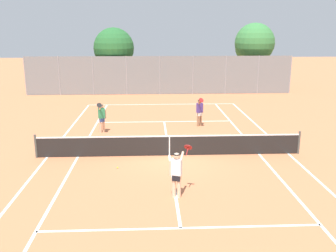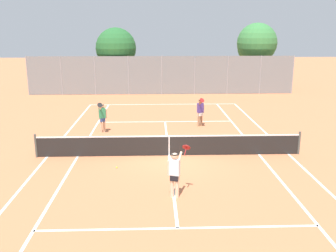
{
  "view_description": "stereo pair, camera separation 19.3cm",
  "coord_description": "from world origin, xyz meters",
  "px_view_note": "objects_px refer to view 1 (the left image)",
  "views": [
    {
      "loc": [
        -0.82,
        -16.09,
        5.59
      ],
      "look_at": [
        0.01,
        1.5,
        1.0
      ],
      "focal_mm": 40.0,
      "sensor_mm": 36.0,
      "label": 1
    },
    {
      "loc": [
        -0.63,
        -16.1,
        5.59
      ],
      "look_at": [
        0.01,
        1.5,
        1.0
      ],
      "focal_mm": 40.0,
      "sensor_mm": 36.0,
      "label": 2
    }
  ],
  "objects_px": {
    "tennis_net": "(169,145)",
    "loose_tennis_ball_0": "(101,115)",
    "tree_behind_left": "(114,49)",
    "player_near_side": "(177,172)",
    "loose_tennis_ball_2": "(118,168)",
    "player_far_left": "(102,116)",
    "tree_behind_right": "(253,45)",
    "player_far_right": "(200,111)"
  },
  "relations": [
    {
      "from": "loose_tennis_ball_0",
      "to": "loose_tennis_ball_2",
      "type": "distance_m",
      "value": 9.86
    },
    {
      "from": "loose_tennis_ball_2",
      "to": "tree_behind_left",
      "type": "xyz_separation_m",
      "value": [
        -1.88,
        20.04,
        3.78
      ]
    },
    {
      "from": "player_far_left",
      "to": "tree_behind_right",
      "type": "relative_size",
      "value": 0.29
    },
    {
      "from": "tennis_net",
      "to": "loose_tennis_ball_0",
      "type": "distance_m",
      "value": 9.16
    },
    {
      "from": "loose_tennis_ball_0",
      "to": "loose_tennis_ball_2",
      "type": "relative_size",
      "value": 1.0
    },
    {
      "from": "player_far_left",
      "to": "player_far_right",
      "type": "distance_m",
      "value": 5.69
    },
    {
      "from": "tennis_net",
      "to": "tree_behind_right",
      "type": "relative_size",
      "value": 1.96
    },
    {
      "from": "loose_tennis_ball_0",
      "to": "tree_behind_left",
      "type": "relative_size",
      "value": 0.01
    },
    {
      "from": "tennis_net",
      "to": "player_far_left",
      "type": "xyz_separation_m",
      "value": [
        -3.53,
        4.07,
        0.42
      ]
    },
    {
      "from": "tree_behind_left",
      "to": "tree_behind_right",
      "type": "height_order",
      "value": "tree_behind_right"
    },
    {
      "from": "player_near_side",
      "to": "tree_behind_left",
      "type": "bearing_deg",
      "value": 100.25
    },
    {
      "from": "player_far_left",
      "to": "tennis_net",
      "type": "bearing_deg",
      "value": -49.1
    },
    {
      "from": "tree_behind_left",
      "to": "player_far_right",
      "type": "bearing_deg",
      "value": -65.15
    },
    {
      "from": "loose_tennis_ball_0",
      "to": "tree_behind_left",
      "type": "height_order",
      "value": "tree_behind_left"
    },
    {
      "from": "tennis_net",
      "to": "loose_tennis_ball_0",
      "type": "xyz_separation_m",
      "value": [
        -4.12,
        8.17,
        -0.48
      ]
    },
    {
      "from": "loose_tennis_ball_0",
      "to": "tree_behind_left",
      "type": "xyz_separation_m",
      "value": [
        0.01,
        10.37,
        3.78
      ]
    },
    {
      "from": "loose_tennis_ball_2",
      "to": "tree_behind_right",
      "type": "distance_m",
      "value": 23.6
    },
    {
      "from": "player_near_side",
      "to": "player_far_right",
      "type": "distance_m",
      "value": 9.8
    },
    {
      "from": "tennis_net",
      "to": "player_near_side",
      "type": "xyz_separation_m",
      "value": [
        0.02,
        -4.33,
        0.42
      ]
    },
    {
      "from": "player_far_right",
      "to": "player_far_left",
      "type": "bearing_deg",
      "value": -167.99
    },
    {
      "from": "player_far_right",
      "to": "loose_tennis_ball_0",
      "type": "height_order",
      "value": "player_far_right"
    },
    {
      "from": "tree_behind_right",
      "to": "tennis_net",
      "type": "bearing_deg",
      "value": -114.76
    },
    {
      "from": "loose_tennis_ball_2",
      "to": "tree_behind_left",
      "type": "distance_m",
      "value": 20.48
    },
    {
      "from": "player_far_left",
      "to": "tree_behind_left",
      "type": "bearing_deg",
      "value": 92.3
    },
    {
      "from": "player_near_side",
      "to": "player_far_right",
      "type": "height_order",
      "value": "same"
    },
    {
      "from": "player_far_right",
      "to": "tree_behind_right",
      "type": "bearing_deg",
      "value": 63.94
    },
    {
      "from": "loose_tennis_ball_0",
      "to": "loose_tennis_ball_2",
      "type": "height_order",
      "value": "same"
    },
    {
      "from": "player_near_side",
      "to": "tree_behind_right",
      "type": "relative_size",
      "value": 0.29
    },
    {
      "from": "player_far_right",
      "to": "loose_tennis_ball_0",
      "type": "xyz_separation_m",
      "value": [
        -6.16,
        2.91,
        -0.89
      ]
    },
    {
      "from": "player_far_left",
      "to": "player_near_side",
      "type": "bearing_deg",
      "value": -67.08
    },
    {
      "from": "player_far_left",
      "to": "tree_behind_right",
      "type": "xyz_separation_m",
      "value": [
        12.28,
        14.9,
        3.24
      ]
    },
    {
      "from": "tennis_net",
      "to": "loose_tennis_ball_2",
      "type": "relative_size",
      "value": 181.82
    },
    {
      "from": "player_far_left",
      "to": "loose_tennis_ball_2",
      "type": "bearing_deg",
      "value": -76.86
    },
    {
      "from": "tree_behind_left",
      "to": "player_near_side",
      "type": "bearing_deg",
      "value": -79.75
    },
    {
      "from": "loose_tennis_ball_2",
      "to": "player_far_left",
      "type": "bearing_deg",
      "value": 103.14
    },
    {
      "from": "player_near_side",
      "to": "loose_tennis_ball_0",
      "type": "height_order",
      "value": "player_near_side"
    },
    {
      "from": "loose_tennis_ball_2",
      "to": "tennis_net",
      "type": "bearing_deg",
      "value": 34.06
    },
    {
      "from": "tennis_net",
      "to": "tree_behind_left",
      "type": "bearing_deg",
      "value": 102.5
    },
    {
      "from": "player_near_side",
      "to": "player_far_left",
      "type": "xyz_separation_m",
      "value": [
        -3.55,
        8.4,
        0.0
      ]
    },
    {
      "from": "tennis_net",
      "to": "tree_behind_right",
      "type": "bearing_deg",
      "value": 65.24
    },
    {
      "from": "player_near_side",
      "to": "tennis_net",
      "type": "bearing_deg",
      "value": 90.33
    },
    {
      "from": "tennis_net",
      "to": "loose_tennis_ball_0",
      "type": "height_order",
      "value": "tennis_net"
    }
  ]
}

